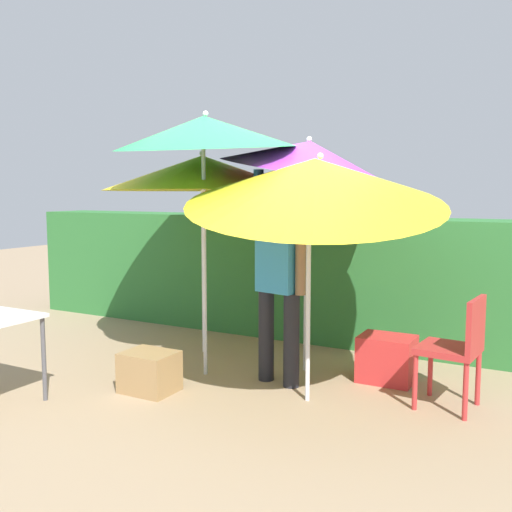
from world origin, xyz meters
The scene contains 10 objects.
ground_plane centered at (0.00, 0.00, 0.00)m, with size 24.00×24.00×0.00m, color #9E8466.
hedge_row centered at (0.00, 1.80, 0.70)m, with size 8.00×0.70×1.40m, color #2D7033.
umbrella_rainbow centered at (0.37, 0.62, 2.00)m, with size 1.62×1.60×2.29m.
umbrella_orange centered at (0.75, -0.12, 1.77)m, with size 2.12×2.09×2.25m.
umbrella_yellow centered at (-0.82, 0.66, 1.88)m, with size 2.03×2.03×2.10m.
umbrella_navy centered at (-0.38, 0.04, 2.21)m, with size 1.63×1.64×2.43m.
person_vendor centered at (0.31, 0.14, 0.93)m, with size 0.56×0.29×1.88m.
chair_plastic centered at (1.80, 0.24, 0.51)m, with size 0.48×0.48×0.89m.
cooler_box centered at (1.14, 0.64, 0.21)m, with size 0.48×0.37×0.41m, color red.
crate_cardboard centered at (-0.55, -0.58, 0.17)m, with size 0.44×0.36×0.34m, color #9E7A4C.
Camera 1 is at (2.49, -4.31, 1.69)m, focal length 40.43 mm.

